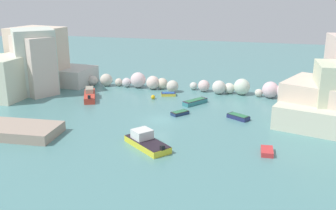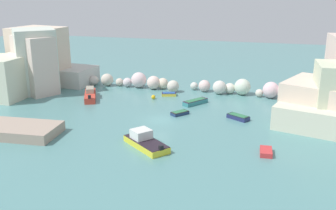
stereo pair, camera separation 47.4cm
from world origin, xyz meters
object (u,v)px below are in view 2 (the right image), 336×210
at_px(moored_boat_1, 195,102).
at_px(moored_boat_7, 90,95).
at_px(moored_boat_4, 180,113).
at_px(moored_boat_3, 145,141).
at_px(moored_boat_0, 238,117).
at_px(moored_boat_6, 169,94).
at_px(moored_boat_2, 266,152).
at_px(moored_boat_5, 289,125).
at_px(channel_buoy, 153,97).
at_px(stone_dock, 20,130).

bearing_deg(moored_boat_1, moored_boat_7, 129.15).
bearing_deg(moored_boat_4, moored_boat_3, -146.41).
height_order(moored_boat_0, moored_boat_4, moored_boat_0).
distance_m(moored_boat_3, moored_boat_7, 21.97).
height_order(moored_boat_3, moored_boat_6, moored_boat_3).
bearing_deg(moored_boat_0, moored_boat_2, 141.64).
relative_size(moored_boat_5, moored_boat_6, 1.29).
distance_m(channel_buoy, moored_boat_4, 8.94).
bearing_deg(stone_dock, moored_boat_3, 2.04).
height_order(moored_boat_1, moored_boat_3, moored_boat_3).
xyz_separation_m(stone_dock, channel_buoy, (11.00, 19.35, -0.28)).
relative_size(moored_boat_0, moored_boat_4, 1.21).
bearing_deg(moored_boat_6, stone_dock, 43.25).
xyz_separation_m(moored_boat_5, moored_boat_7, (-30.62, 5.50, 0.32)).
distance_m(moored_boat_0, moored_boat_3, 15.41).
height_order(channel_buoy, moored_boat_3, moored_boat_3).
bearing_deg(moored_boat_5, stone_dock, 108.29).
relative_size(stone_dock, moored_boat_2, 3.84).
bearing_deg(channel_buoy, moored_boat_3, -75.54).
distance_m(stone_dock, moored_boat_3, 15.86).
height_order(moored_boat_1, moored_boat_5, moored_boat_1).
bearing_deg(moored_boat_6, moored_boat_3, 81.55).
bearing_deg(channel_buoy, moored_boat_2, -43.78).
distance_m(channel_buoy, moored_boat_6, 3.21).
bearing_deg(moored_boat_6, moored_boat_0, 127.06).
height_order(channel_buoy, moored_boat_2, channel_buoy).
height_order(channel_buoy, moored_boat_1, moored_boat_1).
xyz_separation_m(moored_boat_6, moored_boat_7, (-11.72, -5.06, 0.36)).
distance_m(stone_dock, channel_buoy, 22.26).
height_order(moored_boat_4, moored_boat_6, moored_boat_6).
xyz_separation_m(stone_dock, moored_boat_2, (29.15, 1.96, -0.35)).
height_order(moored_boat_3, moored_boat_7, moored_boat_3).
bearing_deg(moored_boat_7, moored_boat_0, -124.20).
xyz_separation_m(moored_boat_2, moored_boat_6, (-16.27, 19.99, -0.00)).
relative_size(moored_boat_5, moored_boat_7, 0.51).
bearing_deg(moored_boat_5, moored_boat_4, 83.55).
distance_m(moored_boat_4, moored_boat_5, 14.85).
height_order(channel_buoy, moored_boat_4, channel_buoy).
height_order(moored_boat_4, moored_boat_7, moored_boat_7).
bearing_deg(moored_boat_5, moored_boat_2, 163.04).
distance_m(moored_boat_2, moored_boat_4, 16.22).
relative_size(moored_boat_0, moored_boat_5, 0.96).
height_order(moored_boat_2, moored_boat_6, moored_boat_2).
height_order(moored_boat_1, moored_boat_7, moored_boat_7).
height_order(stone_dock, moored_boat_7, moored_boat_7).
height_order(moored_boat_6, moored_boat_7, moored_boat_7).
distance_m(moored_boat_4, moored_boat_7, 16.38).
height_order(channel_buoy, moored_boat_7, moored_boat_7).
xyz_separation_m(stone_dock, moored_boat_7, (1.15, 16.89, 0.01)).
height_order(stone_dock, moored_boat_0, stone_dock).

